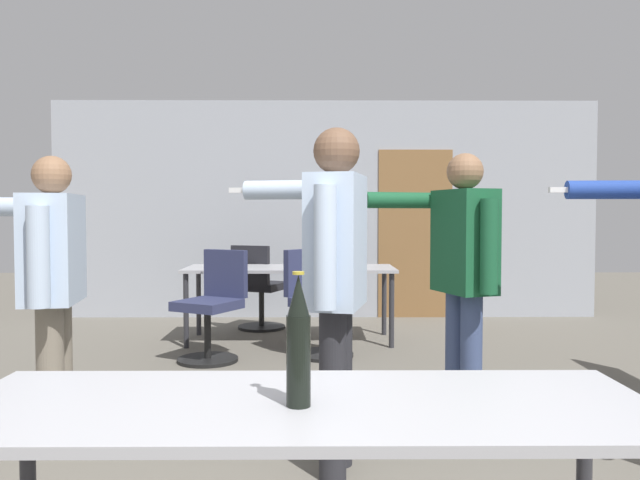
{
  "coord_description": "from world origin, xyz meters",
  "views": [
    {
      "loc": [
        -0.12,
        -1.5,
        1.26
      ],
      "look_at": [
        -0.09,
        2.42,
        1.1
      ],
      "focal_mm": 35.0,
      "sensor_mm": 36.0,
      "label": 1
    }
  ],
  "objects_px": {
    "person_left_plaid": "(51,272)",
    "office_chair_side_rolled": "(213,308)",
    "person_right_polo": "(334,265)",
    "office_chair_mid_tucked": "(258,290)",
    "person_center_tall": "(462,261)",
    "office_chair_far_right": "(318,305)",
    "beer_bottle": "(298,343)"
  },
  "relations": [
    {
      "from": "person_center_tall",
      "to": "office_chair_far_right",
      "type": "relative_size",
      "value": 1.72
    },
    {
      "from": "person_left_plaid",
      "to": "office_chair_far_right",
      "type": "relative_size",
      "value": 1.68
    },
    {
      "from": "person_center_tall",
      "to": "office_chair_far_right",
      "type": "height_order",
      "value": "person_center_tall"
    },
    {
      "from": "person_left_plaid",
      "to": "beer_bottle",
      "type": "bearing_deg",
      "value": -150.53
    },
    {
      "from": "person_center_tall",
      "to": "beer_bottle",
      "type": "bearing_deg",
      "value": 137.67
    },
    {
      "from": "person_center_tall",
      "to": "person_left_plaid",
      "type": "relative_size",
      "value": 1.03
    },
    {
      "from": "person_right_polo",
      "to": "person_left_plaid",
      "type": "height_order",
      "value": "person_right_polo"
    },
    {
      "from": "person_right_polo",
      "to": "office_chair_far_right",
      "type": "height_order",
      "value": "person_right_polo"
    },
    {
      "from": "office_chair_side_rolled",
      "to": "office_chair_far_right",
      "type": "height_order",
      "value": "office_chair_side_rolled"
    },
    {
      "from": "office_chair_side_rolled",
      "to": "beer_bottle",
      "type": "xyz_separation_m",
      "value": [
        0.84,
        -3.7,
        0.46
      ]
    },
    {
      "from": "person_right_polo",
      "to": "office_chair_far_right",
      "type": "xyz_separation_m",
      "value": [
        -0.07,
        2.53,
        -0.57
      ]
    },
    {
      "from": "office_chair_mid_tucked",
      "to": "person_left_plaid",
      "type": "bearing_deg",
      "value": -82.06
    },
    {
      "from": "office_chair_mid_tucked",
      "to": "beer_bottle",
      "type": "distance_m",
      "value": 5.17
    },
    {
      "from": "person_left_plaid",
      "to": "office_chair_side_rolled",
      "type": "height_order",
      "value": "person_left_plaid"
    },
    {
      "from": "person_left_plaid",
      "to": "person_center_tall",
      "type": "bearing_deg",
      "value": -92.66
    },
    {
      "from": "person_right_polo",
      "to": "office_chair_mid_tucked",
      "type": "relative_size",
      "value": 1.8
    },
    {
      "from": "office_chair_far_right",
      "to": "office_chair_side_rolled",
      "type": "bearing_deg",
      "value": -38.77
    },
    {
      "from": "person_center_tall",
      "to": "office_chair_mid_tucked",
      "type": "relative_size",
      "value": 1.75
    },
    {
      "from": "office_chair_side_rolled",
      "to": "office_chair_far_right",
      "type": "distance_m",
      "value": 0.93
    },
    {
      "from": "person_left_plaid",
      "to": "office_chair_far_right",
      "type": "distance_m",
      "value": 2.61
    },
    {
      "from": "office_chair_far_right",
      "to": "beer_bottle",
      "type": "height_order",
      "value": "beer_bottle"
    },
    {
      "from": "person_right_polo",
      "to": "person_left_plaid",
      "type": "distance_m",
      "value": 1.63
    },
    {
      "from": "person_right_polo",
      "to": "person_left_plaid",
      "type": "bearing_deg",
      "value": 86.6
    },
    {
      "from": "person_center_tall",
      "to": "person_right_polo",
      "type": "distance_m",
      "value": 1.08
    },
    {
      "from": "person_left_plaid",
      "to": "office_chair_mid_tucked",
      "type": "relative_size",
      "value": 1.71
    },
    {
      "from": "person_left_plaid",
      "to": "beer_bottle",
      "type": "relative_size",
      "value": 4.32
    },
    {
      "from": "office_chair_mid_tucked",
      "to": "beer_bottle",
      "type": "height_order",
      "value": "beer_bottle"
    },
    {
      "from": "person_center_tall",
      "to": "beer_bottle",
      "type": "relative_size",
      "value": 4.43
    },
    {
      "from": "person_center_tall",
      "to": "office_chair_side_rolled",
      "type": "relative_size",
      "value": 1.72
    },
    {
      "from": "office_chair_mid_tucked",
      "to": "person_center_tall",
      "type": "bearing_deg",
      "value": -41.36
    },
    {
      "from": "person_left_plaid",
      "to": "office_chair_far_right",
      "type": "xyz_separation_m",
      "value": [
        1.5,
        2.08,
        -0.49
      ]
    },
    {
      "from": "person_center_tall",
      "to": "office_chair_mid_tucked",
      "type": "distance_m",
      "value": 3.45
    }
  ]
}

